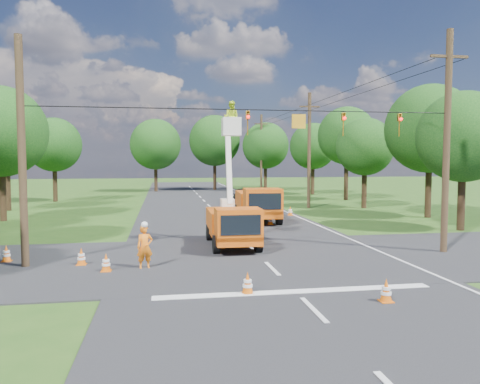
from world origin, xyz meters
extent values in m
plane|color=#284E17|center=(0.00, 20.00, 0.00)|extent=(140.00, 140.00, 0.00)
cube|color=black|center=(0.00, 20.00, 0.00)|extent=(12.00, 100.00, 0.06)
cube|color=black|center=(0.00, 2.00, 0.00)|extent=(56.00, 10.00, 0.07)
cube|color=silver|center=(0.00, -3.20, 0.00)|extent=(9.00, 0.45, 0.02)
cube|color=silver|center=(5.60, 20.00, 0.00)|extent=(0.12, 90.00, 0.02)
cube|color=#CA560E|center=(-0.81, 5.08, 0.66)|extent=(2.08, 5.52, 0.41)
cube|color=#CA560E|center=(-0.83, 3.11, 1.38)|extent=(2.03, 1.58, 1.38)
cube|color=black|center=(-0.84, 2.33, 1.42)|extent=(1.74, 0.07, 0.87)
cube|color=#CA560E|center=(-0.80, 5.82, 1.24)|extent=(2.19, 3.42, 0.92)
cylinder|color=black|center=(-1.79, 3.35, 0.42)|extent=(0.30, 0.85, 0.84)
cylinder|color=black|center=(0.14, 3.33, 0.42)|extent=(0.30, 0.85, 0.84)
cylinder|color=black|center=(-1.75, 6.84, 0.42)|extent=(0.30, 0.85, 0.84)
cylinder|color=black|center=(0.18, 6.81, 0.42)|extent=(0.30, 0.85, 0.84)
cube|color=silver|center=(-0.79, 6.82, 1.93)|extent=(0.70, 0.70, 0.50)
cube|color=silver|center=(-0.79, 6.32, 3.94)|extent=(0.27, 1.23, 3.98)
cube|color=silver|center=(-0.80, 5.36, 5.82)|extent=(0.88, 0.88, 0.87)
imported|color=#C6E526|center=(-0.80, 5.36, 6.28)|extent=(0.93, 0.84, 1.56)
cube|color=#CA560E|center=(2.27, 13.96, 0.77)|extent=(2.68, 6.49, 0.48)
cube|color=#CA560E|center=(2.14, 11.68, 1.59)|extent=(2.43, 1.93, 1.59)
cube|color=black|center=(2.10, 10.78, 1.65)|extent=(2.02, 0.17, 1.01)
cube|color=#CA560E|center=(2.31, 14.81, 1.43)|extent=(2.71, 4.06, 1.06)
cylinder|color=black|center=(1.05, 12.01, 0.49)|extent=(0.39, 0.99, 0.98)
cylinder|color=black|center=(3.27, 11.89, 0.49)|extent=(0.39, 0.99, 0.98)
cylinder|color=black|center=(1.26, 16.04, 0.49)|extent=(0.39, 0.99, 0.98)
cylinder|color=black|center=(3.49, 15.92, 0.49)|extent=(0.39, 0.99, 0.98)
imported|color=orange|center=(-4.84, 0.92, 0.85)|extent=(0.70, 0.55, 1.71)
imported|color=black|center=(3.45, 27.08, 0.72)|extent=(2.79, 4.53, 1.44)
cone|color=#DC5D0B|center=(-1.54, -3.13, 0.38)|extent=(0.36, 0.36, 0.70)
cube|color=#DC5D0B|center=(-1.54, -3.13, 0.04)|extent=(0.38, 0.38, 0.04)
cylinder|color=white|center=(-1.54, -3.13, 0.44)|extent=(0.26, 0.26, 0.09)
cylinder|color=white|center=(-1.54, -3.13, 0.29)|extent=(0.31, 0.31, 0.09)
cone|color=#DC5D0B|center=(2.36, -4.61, 0.38)|extent=(0.36, 0.36, 0.70)
cube|color=#DC5D0B|center=(2.36, -4.61, 0.04)|extent=(0.38, 0.38, 0.04)
cylinder|color=white|center=(2.36, -4.61, 0.44)|extent=(0.26, 0.26, 0.09)
cylinder|color=white|center=(2.36, -4.61, 0.29)|extent=(0.31, 0.31, 0.09)
cone|color=#DC5D0B|center=(0.72, 8.37, 0.38)|extent=(0.36, 0.36, 0.70)
cube|color=#DC5D0B|center=(0.72, 8.37, 0.04)|extent=(0.38, 0.38, 0.04)
cylinder|color=white|center=(0.72, 8.37, 0.44)|extent=(0.26, 0.26, 0.09)
cylinder|color=white|center=(0.72, 8.37, 0.29)|extent=(0.31, 0.31, 0.09)
cone|color=#DC5D0B|center=(2.71, 11.94, 0.38)|extent=(0.36, 0.36, 0.70)
cube|color=#DC5D0B|center=(2.71, 11.94, 0.04)|extent=(0.38, 0.38, 0.04)
cylinder|color=white|center=(2.71, 11.94, 0.44)|extent=(0.26, 0.26, 0.09)
cylinder|color=white|center=(2.71, 11.94, 0.29)|extent=(0.31, 0.31, 0.09)
cone|color=#DC5D0B|center=(-6.26, 0.64, 0.38)|extent=(0.36, 0.36, 0.70)
cube|color=#DC5D0B|center=(-6.26, 0.64, 0.04)|extent=(0.38, 0.38, 0.04)
cylinder|color=white|center=(-6.26, 0.64, 0.44)|extent=(0.26, 0.26, 0.09)
cylinder|color=white|center=(-6.26, 0.64, 0.29)|extent=(0.31, 0.31, 0.09)
cone|color=#DC5D0B|center=(-7.37, 1.91, 0.38)|extent=(0.36, 0.36, 0.70)
cube|color=#DC5D0B|center=(-7.37, 1.91, 0.04)|extent=(0.38, 0.38, 0.04)
cylinder|color=white|center=(-7.37, 1.91, 0.44)|extent=(0.26, 0.26, 0.09)
cylinder|color=white|center=(-7.37, 1.91, 0.29)|extent=(0.31, 0.31, 0.09)
cone|color=#DC5D0B|center=(-10.53, 3.07, 0.38)|extent=(0.36, 0.36, 0.70)
cube|color=#DC5D0B|center=(-10.53, 3.07, 0.04)|extent=(0.38, 0.38, 0.04)
cylinder|color=white|center=(-10.53, 3.07, 0.44)|extent=(0.26, 0.26, 0.09)
cylinder|color=white|center=(-10.53, 3.07, 0.29)|extent=(0.31, 0.31, 0.09)
cone|color=#DC5D0B|center=(5.34, 16.64, 0.38)|extent=(0.36, 0.36, 0.70)
cube|color=#DC5D0B|center=(5.34, 16.64, 0.04)|extent=(0.38, 0.38, 0.04)
cylinder|color=white|center=(5.34, 16.64, 0.44)|extent=(0.26, 0.26, 0.09)
cylinder|color=white|center=(5.34, 16.64, 0.29)|extent=(0.31, 0.31, 0.09)
cylinder|color=#4C3823|center=(8.50, 2.00, 5.00)|extent=(0.30, 0.30, 10.00)
cube|color=#4C3823|center=(8.50, 2.00, 8.80)|extent=(1.80, 0.12, 0.12)
cylinder|color=#4C3823|center=(8.50, 22.00, 5.00)|extent=(0.30, 0.30, 10.00)
cube|color=#4C3823|center=(8.50, 22.00, 8.80)|extent=(1.80, 0.12, 0.12)
cylinder|color=#4C3823|center=(8.50, 42.00, 5.00)|extent=(0.30, 0.30, 10.00)
cube|color=#4C3823|center=(8.50, 42.00, 8.80)|extent=(1.80, 0.12, 0.12)
cylinder|color=#4C3823|center=(-9.50, 2.00, 4.50)|extent=(0.30, 0.30, 9.00)
cylinder|color=black|center=(-0.50, 2.00, 6.30)|extent=(18.00, 0.04, 0.04)
cube|color=orange|center=(1.60, 2.00, 5.85)|extent=(0.60, 0.05, 0.60)
imported|color=orange|center=(-0.60, 2.00, 5.75)|extent=(0.16, 0.20, 1.00)
sphere|color=#FF0C0C|center=(-0.60, 1.88, 6.00)|extent=(0.14, 0.14, 0.14)
imported|color=orange|center=(3.60, 2.00, 5.75)|extent=(0.16, 0.20, 1.00)
sphere|color=#FF0C0C|center=(3.60, 1.88, 6.00)|extent=(0.14, 0.14, 0.14)
imported|color=orange|center=(6.20, 2.00, 5.75)|extent=(0.16, 0.20, 1.00)
sphere|color=#FF0C0C|center=(6.20, 1.88, 6.00)|extent=(0.14, 0.14, 0.14)
cylinder|color=#382616|center=(-15.00, 17.00, 2.18)|extent=(0.44, 0.44, 4.36)
sphere|color=#0F3A12|center=(-15.00, 17.00, 6.14)|extent=(6.20, 6.20, 6.20)
cylinder|color=#382616|center=(-16.80, 24.00, 2.31)|extent=(0.44, 0.44, 4.62)
sphere|color=#0F3A12|center=(-16.80, 24.00, 6.51)|extent=(5.80, 5.80, 5.80)
cylinder|color=#382616|center=(-14.80, 32.00, 2.02)|extent=(0.44, 0.44, 4.05)
sphere|color=#0F3A12|center=(-14.80, 32.00, 5.70)|extent=(5.40, 5.40, 5.40)
cylinder|color=#382616|center=(13.50, 8.00, 1.98)|extent=(0.44, 0.44, 3.96)
sphere|color=#0F3A12|center=(13.50, 8.00, 5.58)|extent=(5.40, 5.40, 5.40)
cylinder|color=#382616|center=(15.00, 14.00, 2.29)|extent=(0.44, 0.44, 4.58)
sphere|color=#0F3A12|center=(15.00, 14.00, 6.45)|extent=(6.40, 6.40, 6.40)
cylinder|color=#382616|center=(13.20, 21.00, 1.89)|extent=(0.44, 0.44, 3.78)
sphere|color=#0F3A12|center=(13.20, 21.00, 5.33)|extent=(5.00, 5.00, 5.00)
cylinder|color=#382616|center=(14.80, 29.00, 2.38)|extent=(0.44, 0.44, 4.75)
sphere|color=#0F3A12|center=(14.80, 29.00, 6.70)|extent=(6.00, 6.00, 6.00)
cylinder|color=#382616|center=(13.80, 37.00, 2.07)|extent=(0.44, 0.44, 4.14)
sphere|color=#0F3A12|center=(13.80, 37.00, 5.83)|extent=(5.60, 5.60, 5.60)
cylinder|color=#382616|center=(-5.00, 45.00, 2.20)|extent=(0.44, 0.44, 4.40)
sphere|color=#0F3A12|center=(-5.00, 45.00, 6.20)|extent=(6.60, 6.60, 6.60)
cylinder|color=#382616|center=(3.00, 47.00, 2.42)|extent=(0.44, 0.44, 4.84)
sphere|color=#0F3A12|center=(3.00, 47.00, 6.82)|extent=(7.00, 7.00, 7.00)
cylinder|color=#382616|center=(9.50, 44.00, 2.16)|extent=(0.44, 0.44, 4.31)
sphere|color=#0F3A12|center=(9.50, 44.00, 6.08)|extent=(6.20, 6.20, 6.20)
camera|label=1|loc=(-4.13, -17.29, 4.24)|focal=35.00mm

